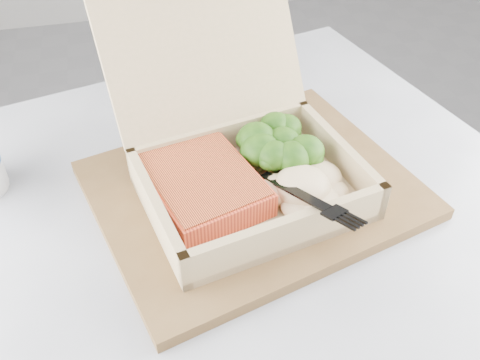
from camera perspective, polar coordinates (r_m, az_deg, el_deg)
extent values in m
cube|color=#A8ABB1|center=(0.60, 0.29, -5.41)|extent=(0.85, 0.85, 0.03)
cube|color=brown|center=(0.61, 1.42, -1.02)|extent=(0.40, 0.36, 0.01)
cube|color=tan|center=(0.59, 1.30, -1.59)|extent=(0.26, 0.22, 0.01)
cube|color=tan|center=(0.55, -8.92, -3.49)|extent=(0.04, 0.17, 0.05)
cube|color=tan|center=(0.62, 10.38, 2.53)|extent=(0.04, 0.17, 0.05)
cube|color=tan|center=(0.53, 5.30, -5.79)|extent=(0.22, 0.05, 0.05)
cube|color=tan|center=(0.63, -1.95, 4.25)|extent=(0.22, 0.05, 0.05)
cube|color=tan|center=(0.62, -3.98, 13.64)|extent=(0.24, 0.14, 0.16)
cube|color=#F15A2F|center=(0.57, -4.15, -0.41)|extent=(0.14, 0.16, 0.03)
ellipsoid|color=beige|center=(0.57, 6.65, -0.65)|extent=(0.10, 0.09, 0.03)
cube|color=black|center=(0.57, 2.44, 1.71)|extent=(0.05, 0.10, 0.03)
cube|color=black|center=(0.53, 7.38, -2.56)|extent=(0.04, 0.05, 0.01)
cube|color=white|center=(0.75, -4.66, 7.15)|extent=(0.07, 0.13, 0.00)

